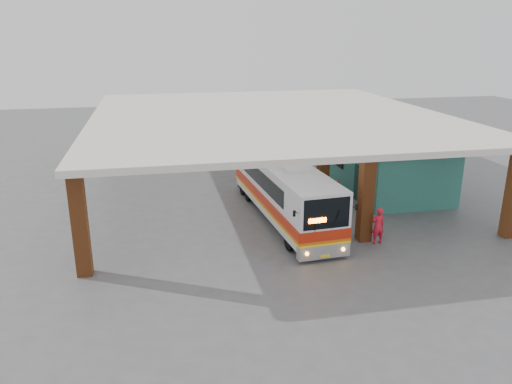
{
  "coord_description": "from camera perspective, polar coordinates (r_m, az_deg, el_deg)",
  "views": [
    {
      "loc": [
        -6.41,
        -23.35,
        9.44
      ],
      "look_at": [
        -1.57,
        0.0,
        1.74
      ],
      "focal_mm": 35.0,
      "sensor_mm": 36.0,
      "label": 1
    }
  ],
  "objects": [
    {
      "name": "brick_columns",
      "position": [
        30.3,
        3.64,
        3.99
      ],
      "size": [
        20.1,
        21.6,
        4.35
      ],
      "color": "brown",
      "rests_on": "ground"
    },
    {
      "name": "red_chair",
      "position": [
        32.31,
        9.66,
        1.37
      ],
      "size": [
        0.57,
        0.57,
        0.85
      ],
      "rotation": [
        0.0,
        0.0,
        -0.34
      ],
      "color": "red",
      "rests_on": "ground"
    },
    {
      "name": "ground",
      "position": [
        25.99,
        3.39,
        -3.44
      ],
      "size": [
        90.0,
        90.0,
        0.0
      ],
      "primitive_type": "plane",
      "color": "#515154",
      "rests_on": "ground"
    },
    {
      "name": "canopy_roof",
      "position": [
        31.03,
        1.32,
        8.73
      ],
      "size": [
        21.0,
        23.0,
        0.3
      ],
      "primitive_type": "cube",
      "color": "silver",
      "rests_on": "brick_columns"
    },
    {
      "name": "coach_bus",
      "position": [
        25.92,
        3.15,
        0.31
      ],
      "size": [
        3.16,
        11.32,
        3.26
      ],
      "rotation": [
        0.0,
        0.0,
        0.07
      ],
      "color": "silver",
      "rests_on": "ground"
    },
    {
      "name": "motorcycle",
      "position": [
        28.7,
        7.68,
        -0.37
      ],
      "size": [
        2.06,
        0.91,
        1.05
      ],
      "primitive_type": "imported",
      "rotation": [
        0.0,
        0.0,
        1.46
      ],
      "color": "black",
      "rests_on": "ground"
    },
    {
      "name": "pedestrian",
      "position": [
        23.77,
        13.77,
        -3.76
      ],
      "size": [
        0.68,
        0.49,
        1.75
      ],
      "primitive_type": "imported",
      "rotation": [
        0.0,
        0.0,
        3.25
      ],
      "color": "red",
      "rests_on": "ground"
    },
    {
      "name": "shop_building",
      "position": [
        31.67,
        14.76,
        2.9
      ],
      "size": [
        5.2,
        8.2,
        3.11
      ],
      "color": "#2B6C60",
      "rests_on": "ground"
    }
  ]
}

